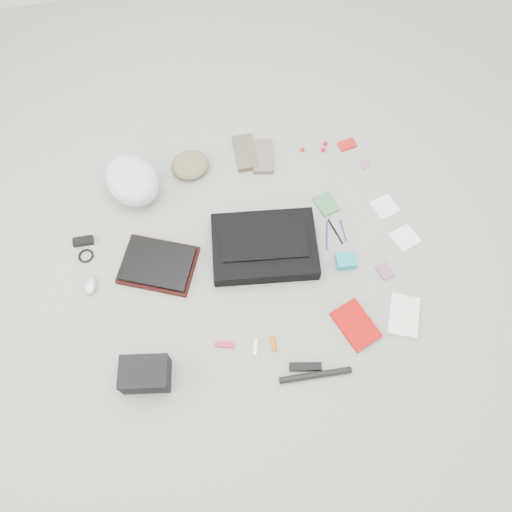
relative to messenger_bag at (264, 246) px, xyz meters
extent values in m
plane|color=gray|center=(-0.05, -0.04, -0.04)|extent=(4.00, 4.00, 0.00)
cube|color=black|center=(0.00, 0.00, 0.00)|extent=(0.53, 0.41, 0.08)
cube|color=black|center=(0.00, 0.00, 0.05)|extent=(0.41, 0.23, 0.01)
cube|color=black|center=(-0.50, 0.03, -0.03)|extent=(0.41, 0.37, 0.02)
cube|color=black|center=(-0.50, 0.03, -0.01)|extent=(0.38, 0.34, 0.02)
ellipsoid|color=white|center=(-0.55, 0.46, 0.05)|extent=(0.35, 0.38, 0.18)
ellipsoid|color=#7A6B4B|center=(-0.26, 0.54, -0.01)|extent=(0.22, 0.21, 0.07)
cube|color=brown|center=(0.03, 0.56, -0.02)|extent=(0.12, 0.22, 0.03)
cube|color=#746A5C|center=(0.11, 0.52, -0.03)|extent=(0.14, 0.22, 0.03)
cube|color=black|center=(-0.83, 0.23, -0.03)|extent=(0.10, 0.05, 0.03)
torus|color=black|center=(-0.82, 0.15, -0.03)|extent=(0.09, 0.09, 0.01)
ellipsoid|color=#BBBBBB|center=(-0.81, 0.00, -0.02)|extent=(0.07, 0.10, 0.03)
cube|color=black|center=(-0.61, -0.47, 0.02)|extent=(0.22, 0.17, 0.13)
cube|color=red|center=(-0.27, -0.41, -0.03)|extent=(0.09, 0.05, 0.01)
cylinder|color=white|center=(-0.14, -0.45, -0.03)|extent=(0.04, 0.07, 0.02)
cylinder|color=#CF6303|center=(-0.06, -0.45, -0.03)|extent=(0.02, 0.07, 0.02)
cube|color=black|center=(0.04, -0.58, -0.03)|extent=(0.14, 0.06, 0.03)
cylinder|color=black|center=(0.07, -0.62, -0.03)|extent=(0.31, 0.05, 0.03)
cube|color=red|center=(0.31, -0.45, -0.03)|extent=(0.20, 0.24, 0.02)
cube|color=white|center=(0.53, -0.46, -0.03)|extent=(0.19, 0.22, 0.02)
cube|color=#3A7746|center=(0.35, 0.17, -0.03)|extent=(0.12, 0.14, 0.01)
cylinder|color=#2229A0|center=(0.31, 0.01, -0.04)|extent=(0.05, 0.15, 0.01)
cylinder|color=black|center=(0.36, 0.02, -0.04)|extent=(0.04, 0.15, 0.01)
cylinder|color=navy|center=(0.39, 0.02, -0.04)|extent=(0.01, 0.12, 0.01)
cube|color=#1AA5B2|center=(0.35, -0.15, -0.02)|extent=(0.10, 0.08, 0.04)
cube|color=#976381|center=(0.52, -0.23, -0.03)|extent=(0.07, 0.09, 0.01)
cube|color=white|center=(0.63, 0.10, -0.04)|extent=(0.14, 0.14, 0.01)
cube|color=white|center=(0.67, -0.09, -0.04)|extent=(0.14, 0.14, 0.01)
sphere|color=#B12717|center=(0.32, 0.52, -0.03)|extent=(0.03, 0.03, 0.02)
sphere|color=#B3021D|center=(0.43, 0.49, -0.03)|extent=(0.03, 0.03, 0.02)
sphere|color=#B50521|center=(0.45, 0.53, -0.03)|extent=(0.03, 0.03, 0.02)
cube|color=red|center=(0.56, 0.50, -0.03)|extent=(0.10, 0.07, 0.02)
cube|color=gray|center=(0.62, 0.36, -0.04)|extent=(0.05, 0.06, 0.00)
camera|label=1|loc=(-0.27, -0.99, 2.08)|focal=35.00mm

